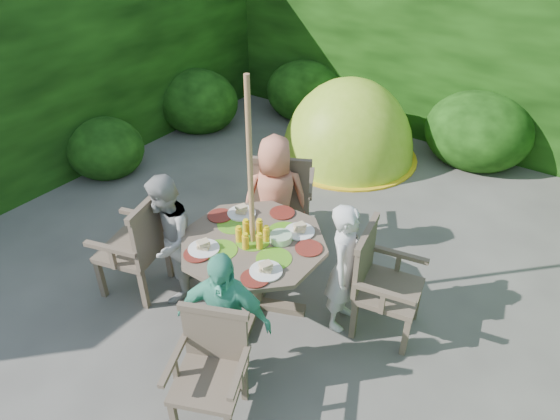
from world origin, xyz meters
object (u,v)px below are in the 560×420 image
Objects in this scene: child_right at (346,268)px; child_left at (167,240)px; parasol_pole at (252,207)px; garden_chair_front at (211,367)px; garden_chair_back at (283,195)px; child_back at (275,200)px; patio_table at (254,252)px; child_front at (224,320)px; garden_chair_right at (380,281)px; dome_tent at (346,157)px; garden_chair_left at (139,244)px.

child_right is 1.60m from child_left.
garden_chair_front is at bearing -68.20° from parasol_pole.
child_back is at bearing 81.53° from garden_chair_back.
patio_table reaches higher than garden_chair_front.
child_back is at bearing 89.74° from child_front.
child_front reaches higher than garden_chair_right.
child_right is at bearing 44.74° from child_front.
child_left reaches higher than garden_chair_right.
child_front is at bearing 71.21° from child_back.
child_right reaches higher than garden_chair_back.
child_back reaches higher than child_front.
parasol_pole is 1.64× the size of child_back.
child_back is at bearing -94.11° from dome_tent.
child_front is at bearing -68.10° from parasol_pole.
garden_chair_back is 0.76× the size of child_back.
child_front is (1.04, -0.44, -0.01)m from child_left.
patio_table is 1.09m from garden_chair_back.
garden_chair_back is 2.20m from garden_chair_front.
garden_chair_right is 2.19m from garden_chair_left.
parasol_pole is 1.81× the size of child_right.
parasol_pole is (-0.00, -0.00, 0.46)m from patio_table.
garden_chair_left is 0.79× the size of child_left.
parasol_pole is 1.79× the size of child_front.
garden_chair_right is at bearing 125.68° from child_back.
garden_chair_front is 4.30m from dome_tent.
garden_chair_right is 0.78× the size of child_front.
garden_chair_left is at bearing 133.47° from garden_chair_front.
child_back is (-1.04, 0.44, 0.06)m from child_right.
dome_tent is at bearing 82.28° from garden_chair_front.
dome_tent is (-1.48, 2.79, -0.61)m from child_right.
child_front is (0.60, -1.48, -0.06)m from child_back.
child_left is 1.13m from child_front.
child_right is 3.22m from dome_tent.
parasol_pole is at bearing 71.21° from child_back.
child_right reaches higher than garden_chair_right.
dome_tent is (-1.75, 2.67, -0.51)m from garden_chair_right.
garden_chair_front is (0.41, -1.02, -0.64)m from parasol_pole.
garden_chair_left is at bearing 101.99° from garden_chair_right.
garden_chair_front is 1.37m from child_left.
garden_chair_front is 0.64× the size of child_back.
parasol_pole reaches higher than dome_tent.
garden_chair_back is 0.45× the size of dome_tent.
parasol_pole is 2.56× the size of garden_chair_front.
child_right is 0.99× the size of child_front.
child_back is 1.60m from child_front.
child_left reaches higher than dome_tent.
garden_chair_right is at bearing 22.77° from parasol_pole.
parasol_pole is 2.31× the size of garden_chair_right.
patio_table is 1.71× the size of garden_chair_left.
garden_chair_left is 0.44× the size of dome_tent.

